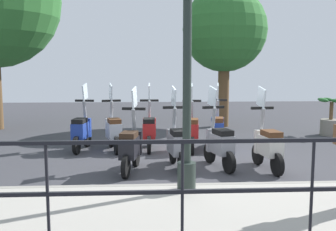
# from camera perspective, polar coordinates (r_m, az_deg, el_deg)

# --- Properties ---
(ground_plane) EXTENTS (28.00, 28.00, 0.00)m
(ground_plane) POSITION_cam_1_polar(r_m,az_deg,el_deg) (7.82, 3.77, -6.71)
(ground_plane) COLOR #38383D
(promenade_walkway) EXTENTS (2.20, 20.00, 0.15)m
(promenade_walkway) POSITION_cam_1_polar(r_m,az_deg,el_deg) (4.82, 8.48, -14.68)
(promenade_walkway) COLOR #A39E93
(promenade_walkway) RESTS_ON ground_plane
(fence_railing) EXTENTS (0.04, 16.03, 1.07)m
(fence_railing) POSITION_cam_1_polar(r_m,az_deg,el_deg) (3.60, 12.13, -8.58)
(fence_railing) COLOR black
(fence_railing) RESTS_ON promenade_walkway
(lamp_post_near) EXTENTS (0.26, 0.90, 4.48)m
(lamp_post_near) POSITION_cam_1_polar(r_m,az_deg,el_deg) (5.18, 2.95, 10.20)
(lamp_post_near) COLOR #232D28
(lamp_post_near) RESTS_ON promenade_walkway
(tree_distant) EXTENTS (2.70, 2.70, 4.48)m
(tree_distant) POSITION_cam_1_polar(r_m,az_deg,el_deg) (12.39, 8.61, 12.70)
(tree_distant) COLOR brown
(tree_distant) RESTS_ON ground_plane
(potted_palm) EXTENTS (1.06, 0.66, 1.05)m
(potted_palm) POSITION_cam_1_polar(r_m,az_deg,el_deg) (11.54, 23.57, -0.59)
(potted_palm) COLOR slate
(potted_palm) RESTS_ON ground_plane
(scooter_near_0) EXTENTS (1.23, 0.44, 1.54)m
(scooter_near_0) POSITION_cam_1_polar(r_m,az_deg,el_deg) (7.15, 14.93, -4.28)
(scooter_near_0) COLOR black
(scooter_near_0) RESTS_ON ground_plane
(scooter_near_1) EXTENTS (1.21, 0.52, 1.54)m
(scooter_near_1) POSITION_cam_1_polar(r_m,az_deg,el_deg) (7.12, 7.81, -4.15)
(scooter_near_1) COLOR black
(scooter_near_1) RESTS_ON ground_plane
(scooter_near_2) EXTENTS (1.23, 0.44, 1.54)m
(scooter_near_2) POSITION_cam_1_polar(r_m,az_deg,el_deg) (7.02, 1.39, -4.24)
(scooter_near_2) COLOR black
(scooter_near_2) RESTS_ON ground_plane
(scooter_near_3) EXTENTS (1.22, 0.48, 1.54)m
(scooter_near_3) POSITION_cam_1_polar(r_m,az_deg,el_deg) (6.81, -5.67, -4.63)
(scooter_near_3) COLOR black
(scooter_near_3) RESTS_ON ground_plane
(scooter_far_0) EXTENTS (1.22, 0.47, 1.54)m
(scooter_far_0) POSITION_cam_1_polar(r_m,az_deg,el_deg) (8.84, 7.54, -1.97)
(scooter_far_0) COLOR black
(scooter_far_0) RESTS_ON ground_plane
(scooter_far_1) EXTENTS (1.23, 0.44, 1.54)m
(scooter_far_1) POSITION_cam_1_polar(r_m,az_deg,el_deg) (8.55, 3.65, -2.23)
(scooter_far_1) COLOR black
(scooter_far_1) RESTS_ON ground_plane
(scooter_far_2) EXTENTS (1.23, 0.44, 1.54)m
(scooter_far_2) POSITION_cam_1_polar(r_m,az_deg,el_deg) (8.63, -2.87, -2.13)
(scooter_far_2) COLOR black
(scooter_far_2) RESTS_ON ground_plane
(scooter_far_3) EXTENTS (1.21, 0.51, 1.54)m
(scooter_far_3) POSITION_cam_1_polar(r_m,az_deg,el_deg) (8.65, -8.30, -2.18)
(scooter_far_3) COLOR black
(scooter_far_3) RESTS_ON ground_plane
(scooter_far_4) EXTENTS (1.23, 0.44, 1.54)m
(scooter_far_4) POSITION_cam_1_polar(r_m,az_deg,el_deg) (8.80, -13.01, -2.13)
(scooter_far_4) COLOR black
(scooter_far_4) RESTS_ON ground_plane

